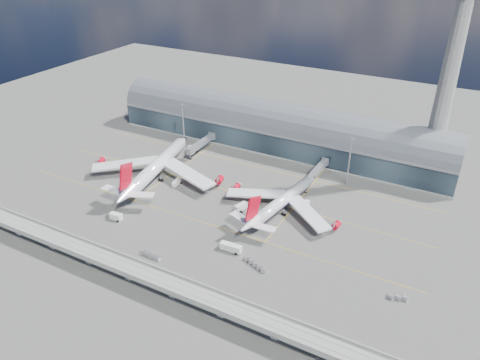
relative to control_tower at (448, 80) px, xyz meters
The scene contains 20 objects.
ground 129.54m from the control_tower, 135.68° to the right, with size 500.00×500.00×0.00m, color #474744.
taxi_lines 116.61m from the control_tower, 144.38° to the right, with size 200.00×80.12×0.01m.
terminal 94.20m from the control_tower, behind, with size 200.00×30.00×28.00m.
control_tower is the anchor object (origin of this frame).
guideway 168.57m from the control_tower, 121.63° to the right, with size 220.00×8.50×7.20m.
floodlight_mast_left 143.01m from the control_tower, 168.28° to the right, with size 3.00×0.70×25.70m.
floodlight_mast_right 58.76m from the control_tower, 141.34° to the right, with size 3.00×0.70×25.70m.
airliner_left 149.34m from the control_tower, 150.49° to the right, with size 71.72×75.51×23.10m.
airliner_right 98.58m from the control_tower, 128.31° to the right, with size 57.71×60.38×19.19m.
jet_bridge_left 132.90m from the control_tower, 166.11° to the right, with size 4.40×28.00×7.25m.
jet_bridge_right 75.36m from the control_tower, 147.57° to the right, with size 4.40×32.00×7.25m.
service_truck_0 140.68m from the control_tower, 147.44° to the right, with size 2.95×6.75×2.70m.
service_truck_1 167.53m from the control_tower, 136.65° to the right, with size 5.86×3.23×3.27m.
service_truck_2 130.75m from the control_tower, 119.60° to the right, with size 9.28×3.18×3.33m.
service_truck_3 115.23m from the control_tower, 133.02° to the right, with size 4.44×6.98×3.16m.
service_truck_4 89.83m from the control_tower, 127.51° to the right, with size 2.76×4.85×2.68m.
service_truck_5 139.48m from the control_tower, 164.31° to the right, with size 6.57×6.55×3.24m.
cargo_train_0 159.18m from the control_tower, 124.82° to the right, with size 9.68×1.80×1.61m.
cargo_train_1 129.06m from the control_tower, 113.19° to the right, with size 11.26×5.58×1.53m.
cargo_train_2 113.44m from the control_tower, 86.44° to the right, with size 7.33×3.47×1.61m.
Camera 1 is at (101.02, -154.52, 117.86)m, focal length 35.00 mm.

